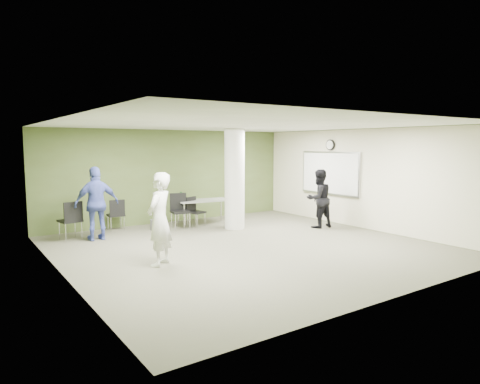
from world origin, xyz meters
TOP-DOWN VIEW (x-y plane):
  - floor at (0.00, 0.00)m, footprint 8.00×8.00m
  - ceiling at (0.00, 0.00)m, footprint 8.00×8.00m
  - wall_back at (0.00, 4.00)m, footprint 8.00×2.80m
  - wall_left at (-4.00, 0.00)m, footprint 0.02×8.00m
  - wall_right_cream at (4.00, 0.00)m, footprint 0.02×8.00m
  - column at (1.00, 2.00)m, footprint 0.56×0.56m
  - whiteboard at (3.92, 1.20)m, footprint 0.05×2.30m
  - wall_clock at (3.92, 1.20)m, footprint 0.06×0.32m
  - folding_table at (0.56, 3.06)m, footprint 1.62×0.87m
  - wastebasket at (-0.95, 3.07)m, footprint 0.25×0.25m
  - chair_back_left at (-3.15, 3.03)m, footprint 0.55×0.55m
  - chair_back_right at (-1.85, 3.57)m, footprint 0.47×0.47m
  - chair_table_left at (-0.28, 2.88)m, footprint 0.57×0.57m
  - chair_table_right at (0.22, 2.93)m, footprint 0.55×0.55m
  - woman_white at (-2.28, -0.28)m, footprint 0.79×0.76m
  - man_black at (3.04, 0.75)m, footprint 0.86×0.70m
  - man_blue at (-2.62, 2.68)m, footprint 1.07×0.45m

SIDE VIEW (x-z plane):
  - floor at x=0.00m, z-range 0.00..0.00m
  - wastebasket at x=-0.95m, z-range 0.00..0.29m
  - chair_table_right at x=0.22m, z-range 0.07..0.92m
  - chair_back_right at x=-1.85m, z-range 0.07..0.94m
  - chair_back_left at x=-3.15m, z-range 0.08..1.05m
  - chair_table_left at x=-0.28m, z-range 0.09..1.08m
  - folding_table at x=0.56m, z-range 0.19..1.18m
  - man_black at x=3.04m, z-range 0.00..1.66m
  - man_blue at x=-2.62m, z-range 0.00..1.82m
  - woman_white at x=-2.28m, z-range 0.00..1.82m
  - wall_back at x=0.00m, z-range 1.39..1.41m
  - wall_left at x=-4.00m, z-range 0.00..2.80m
  - wall_right_cream at x=4.00m, z-range 0.00..2.80m
  - column at x=1.00m, z-range 0.00..2.80m
  - whiteboard at x=3.92m, z-range 0.85..2.15m
  - wall_clock at x=3.92m, z-range 2.19..2.51m
  - ceiling at x=0.00m, z-range 2.80..2.80m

